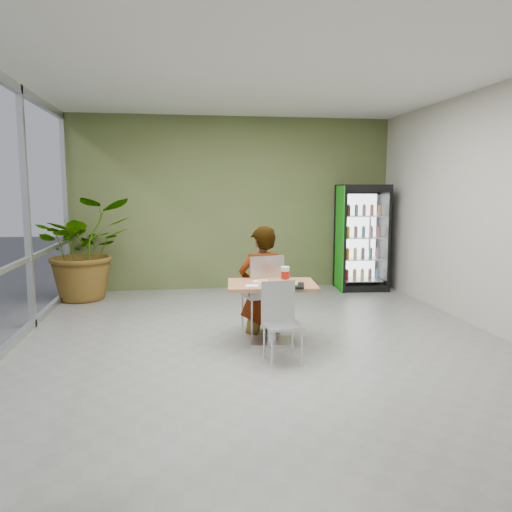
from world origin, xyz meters
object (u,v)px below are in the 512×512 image
at_px(chair_far, 264,288).
at_px(beverage_fridge, 362,237).
at_px(chair_near, 280,315).
at_px(dining_table, 272,300).
at_px(cafeteria_tray, 284,285).
at_px(soda_cup, 285,274).
at_px(potted_plant, 85,249).
at_px(seated_woman, 262,291).

distance_m(chair_far, beverage_fridge, 3.49).
xyz_separation_m(chair_far, chair_near, (0.01, -1.03, -0.10)).
xyz_separation_m(dining_table, chair_far, (-0.02, 0.45, 0.07)).
bearing_deg(cafeteria_tray, soda_cup, 76.40).
xyz_separation_m(chair_far, beverage_fridge, (2.30, 2.61, 0.37)).
distance_m(chair_far, cafeteria_tray, 0.71).
height_order(soda_cup, beverage_fridge, beverage_fridge).
xyz_separation_m(chair_near, beverage_fridge, (2.29, 3.63, 0.47)).
relative_size(chair_far, potted_plant, 0.59).
height_order(soda_cup, potted_plant, potted_plant).
bearing_deg(beverage_fridge, chair_near, -116.96).
xyz_separation_m(cafeteria_tray, potted_plant, (-2.79, 3.18, 0.11)).
bearing_deg(chair_near, chair_far, 85.31).
height_order(chair_near, seated_woman, seated_woman).
relative_size(dining_table, potted_plant, 0.64).
xyz_separation_m(chair_far, potted_plant, (-2.67, 2.50, 0.26)).
xyz_separation_m(dining_table, beverage_fridge, (2.28, 3.05, 0.44)).
relative_size(beverage_fridge, potted_plant, 1.12).
height_order(cafeteria_tray, potted_plant, potted_plant).
bearing_deg(beverage_fridge, chair_far, -126.13).
distance_m(cafeteria_tray, beverage_fridge, 3.95).
height_order(chair_near, potted_plant, potted_plant).
height_order(chair_far, cafeteria_tray, chair_far).
relative_size(dining_table, chair_far, 1.08).
bearing_deg(dining_table, seated_woman, 94.49).
bearing_deg(chair_far, soda_cup, 106.87).
relative_size(dining_table, beverage_fridge, 0.57).
xyz_separation_m(dining_table, seated_woman, (-0.04, 0.50, 0.01)).
bearing_deg(soda_cup, potted_plant, 134.93).
bearing_deg(chair_far, seated_woman, -80.98).
height_order(seated_woman, beverage_fridge, beverage_fridge).
height_order(chair_far, potted_plant, potted_plant).
relative_size(chair_far, chair_near, 1.19).
bearing_deg(chair_near, cafeteria_tray, 66.18).
relative_size(soda_cup, cafeteria_tray, 0.41).
bearing_deg(seated_woman, soda_cup, 105.90).
relative_size(cafeteria_tray, potted_plant, 0.26).
distance_m(chair_far, potted_plant, 3.66).
bearing_deg(cafeteria_tray, seated_woman, 101.00).
height_order(dining_table, chair_far, chair_far).
bearing_deg(soda_cup, beverage_fridge, 54.86).
xyz_separation_m(dining_table, potted_plant, (-2.69, 2.94, 0.33)).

